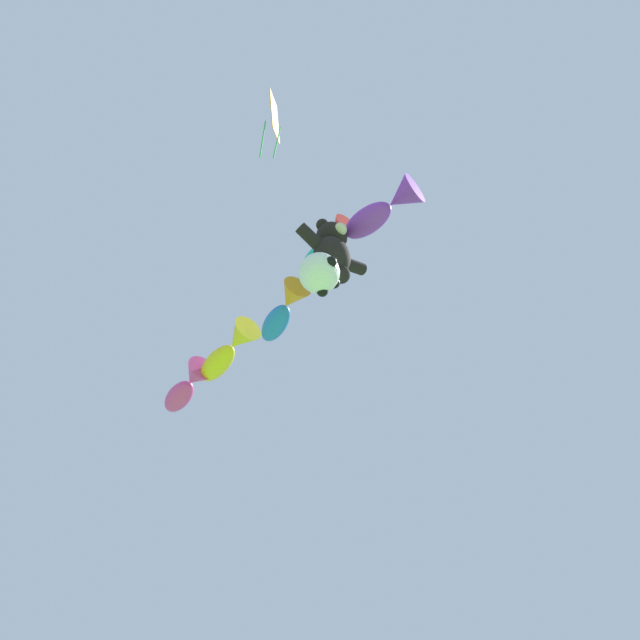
# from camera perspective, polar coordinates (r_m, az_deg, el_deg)

# --- Properties ---
(teddy_bear_kite) EXTENTS (1.97, 0.87, 2.00)m
(teddy_bear_kite) POSITION_cam_1_polar(r_m,az_deg,el_deg) (14.40, 1.11, 6.42)
(teddy_bear_kite) COLOR black
(soccer_ball_kite) EXTENTS (0.94, 0.94, 0.87)m
(soccer_ball_kite) POSITION_cam_1_polar(r_m,az_deg,el_deg) (12.79, -0.04, 4.28)
(soccer_ball_kite) COLOR white
(fish_kite_violet) EXTENTS (1.15, 2.12, 0.81)m
(fish_kite_violet) POSITION_cam_1_polar(r_m,az_deg,el_deg) (15.02, 5.96, 10.10)
(fish_kite_violet) COLOR purple
(fish_kite_teal) EXTENTS (0.72, 1.90, 0.70)m
(fish_kite_teal) POSITION_cam_1_polar(r_m,az_deg,el_deg) (16.18, 0.74, 6.80)
(fish_kite_teal) COLOR #19ADB2
(fish_kite_cobalt) EXTENTS (1.09, 2.14, 0.78)m
(fish_kite_cobalt) POSITION_cam_1_polar(r_m,az_deg,el_deg) (16.77, -3.36, 0.91)
(fish_kite_cobalt) COLOR blue
(fish_kite_goldfin) EXTENTS (0.88, 2.49, 0.86)m
(fish_kite_goldfin) POSITION_cam_1_polar(r_m,az_deg,el_deg) (18.19, -8.37, -2.80)
(fish_kite_goldfin) COLOR yellow
(fish_kite_magenta) EXTENTS (0.92, 2.22, 0.88)m
(fish_kite_magenta) POSITION_cam_1_polar(r_m,az_deg,el_deg) (19.52, -12.05, -5.93)
(fish_kite_magenta) COLOR #E53F9E
(diamond_kite) EXTENTS (0.99, 0.97, 3.18)m
(diamond_kite) POSITION_cam_1_polar(r_m,az_deg,el_deg) (15.10, -4.25, 17.80)
(diamond_kite) COLOR orange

